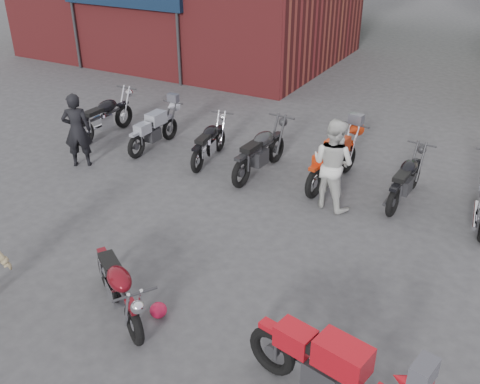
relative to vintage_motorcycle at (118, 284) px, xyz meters
The scene contains 13 objects.
ground 0.99m from the vintage_motorcycle, 15.08° to the left, with size 90.00×90.00×0.00m, color #37373A.
brick_building 16.48m from the vintage_motorcycle, 119.99° to the left, with size 12.00×8.00×4.00m, color maroon.
vintage_motorcycle is the anchor object (origin of this frame).
sportbike 3.29m from the vintage_motorcycle, ahead, with size 2.22×0.73×1.29m, color #B60F1A, non-canonical shape.
helmet 0.71m from the vintage_motorcycle, 23.13° to the left, with size 0.26×0.26×0.24m, color #B91336.
person_dark 5.63m from the vintage_motorcycle, 139.46° to the left, with size 0.64×0.42×1.75m, color black.
person_light 4.90m from the vintage_motorcycle, 71.54° to the left, with size 0.91×0.71×1.86m, color beige.
row_bike_0 7.30m from the vintage_motorcycle, 133.00° to the left, with size 2.08×0.69×1.21m, color black, non-canonical shape.
row_bike_1 6.30m from the vintage_motorcycle, 122.36° to the left, with size 1.87×0.62×1.08m, color #9C9FAA, non-canonical shape.
row_bike_2 5.62m from the vintage_motorcycle, 108.28° to the left, with size 1.82×0.60×1.06m, color black, non-canonical shape.
row_bike_3 5.30m from the vintage_motorcycle, 94.08° to the left, with size 2.11×0.70×1.23m, color #242527, non-canonical shape.
row_bike_4 5.73m from the vintage_motorcycle, 77.55° to the left, with size 2.11×0.70×1.23m, color red, non-canonical shape.
row_bike_5 6.23m from the vintage_motorcycle, 63.18° to the left, with size 1.90×0.63×1.10m, color black, non-canonical shape.
Camera 1 is at (3.76, -4.79, 5.38)m, focal length 40.00 mm.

